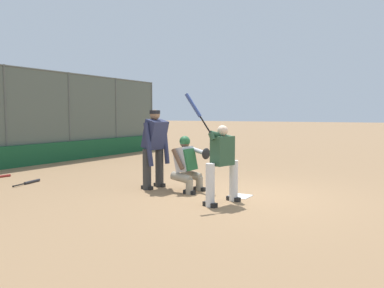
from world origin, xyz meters
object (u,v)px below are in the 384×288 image
umpire_home (155,146)px  spare_bat_by_padding (30,182)px  batter_at_plate (222,161)px  catcher_behind_plate (188,163)px

umpire_home → spare_bat_by_padding: umpire_home is taller
batter_at_plate → catcher_behind_plate: bearing=-104.1°
spare_bat_by_padding → umpire_home: bearing=-83.7°
umpire_home → batter_at_plate: bearing=80.0°
batter_at_plate → spare_bat_by_padding: (0.54, -4.91, -0.77)m
batter_at_plate → umpire_home: 2.05m
catcher_behind_plate → umpire_home: 0.90m
umpire_home → spare_bat_by_padding: (1.09, -2.95, -0.93)m
umpire_home → spare_bat_by_padding: 3.28m
catcher_behind_plate → umpire_home: (0.08, -0.83, 0.33)m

